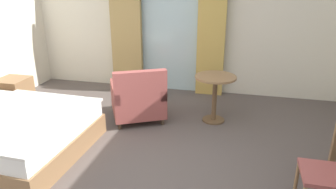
{
  "coord_description": "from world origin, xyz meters",
  "views": [
    {
      "loc": [
        1.09,
        -2.76,
        2.06
      ],
      "look_at": [
        0.3,
        0.51,
        0.79
      ],
      "focal_mm": 33.15,
      "sensor_mm": 36.0,
      "label": 1
    }
  ],
  "objects": [
    {
      "name": "curtain_panel_left",
      "position": [
        -1.04,
        2.77,
        1.22
      ],
      "size": [
        0.59,
        0.1,
        2.45
      ],
      "primitive_type": "cube",
      "color": "tan",
      "rests_on": "ground"
    },
    {
      "name": "wall_back",
      "position": [
        0.0,
        2.95,
        1.37
      ],
      "size": [
        5.99,
        0.12,
        2.74
      ],
      "primitive_type": "cube",
      "color": "silver",
      "rests_on": "ground"
    },
    {
      "name": "armchair_by_window",
      "position": [
        -0.38,
        1.39,
        0.33
      ],
      "size": [
        1.03,
        1.05,
        0.85
      ],
      "color": "#9E4C47",
      "rests_on": "ground"
    },
    {
      "name": "balcony_glass_door",
      "position": [
        -0.25,
        2.87,
        1.21
      ],
      "size": [
        1.16,
        0.02,
        2.41
      ],
      "primitive_type": "cube",
      "color": "silver",
      "rests_on": "ground"
    },
    {
      "name": "nightstand",
      "position": [
        -2.63,
        1.46,
        0.23
      ],
      "size": [
        0.48,
        0.49,
        0.47
      ],
      "color": "olive",
      "rests_on": "ground"
    },
    {
      "name": "round_cafe_table",
      "position": [
        0.76,
        1.6,
        0.52
      ],
      "size": [
        0.61,
        0.61,
        0.72
      ],
      "color": "olive",
      "rests_on": "ground"
    },
    {
      "name": "ground",
      "position": [
        0.0,
        0.0,
        -0.05
      ],
      "size": [
        6.39,
        6.43,
        0.1
      ],
      "primitive_type": "cube",
      "color": "#564C47"
    },
    {
      "name": "curtain_panel_right",
      "position": [
        0.55,
        2.77,
        1.22
      ],
      "size": [
        0.49,
        0.1,
        2.45
      ],
      "primitive_type": "cube",
      "color": "tan",
      "rests_on": "ground"
    }
  ]
}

